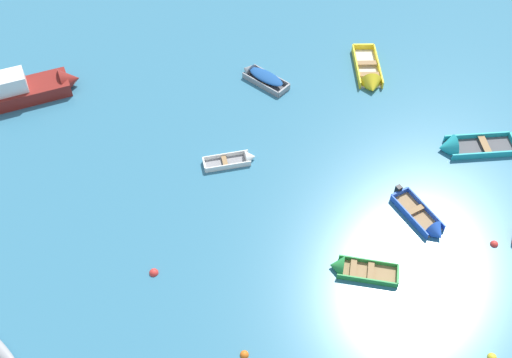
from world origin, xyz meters
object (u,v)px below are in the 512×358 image
Objects in this scene: motor_launch_maroon_distant_center at (29,88)px; rowboat_white_back_row_left at (239,159)px; rowboat_turquoise_near_camera at (460,147)px; mooring_buoy_near_foreground at (244,355)px; rowboat_green_midfield_right at (349,268)px; mooring_buoy_central at (154,273)px; rowboat_yellow_cluster_outer at (370,78)px; mooring_buoy_between_boats_right at (492,357)px; rowboat_blue_foreground_center at (427,223)px; rowboat_grey_back_row_right at (260,76)px; mooring_buoy_between_boats_left at (494,244)px.

motor_launch_maroon_distant_center reaches higher than rowboat_white_back_row_left.
rowboat_turquoise_near_camera is 11.90× the size of mooring_buoy_near_foreground.
rowboat_green_midfield_right reaches higher than mooring_buoy_central.
rowboat_yellow_cluster_outer is 11.62× the size of mooring_buoy_between_boats_right.
motor_launch_maroon_distant_center reaches higher than rowboat_blue_foreground_center.
rowboat_grey_back_row_right is 8.56× the size of mooring_buoy_between_boats_right.
mooring_buoy_between_boats_right is (2.74, -6.19, -0.17)m from rowboat_blue_foreground_center.
rowboat_white_back_row_left is 14.91m from mooring_buoy_between_boats_right.
mooring_buoy_between_boats_right is at bearing -50.12° from rowboat_grey_back_row_right.
rowboat_grey_back_row_right is at bearing 137.94° from rowboat_blue_foreground_center.
rowboat_turquoise_near_camera reaches higher than rowboat_blue_foreground_center.
rowboat_turquoise_near_camera is 16.02m from mooring_buoy_near_foreground.
rowboat_white_back_row_left is (-11.13, -3.20, -0.04)m from rowboat_turquoise_near_camera.
mooring_buoy_between_boats_right is (1.18, -11.61, -0.18)m from rowboat_turquoise_near_camera.
rowboat_grey_back_row_right is 0.56× the size of motor_launch_maroon_distant_center.
mooring_buoy_near_foreground is at bearing -130.78° from rowboat_blue_foreground_center.
rowboat_turquoise_near_camera is 6.09m from mooring_buoy_between_boats_left.
rowboat_grey_back_row_right is 8.89× the size of mooring_buoy_near_foreground.
mooring_buoy_between_boats_left is at bearing -12.03° from rowboat_white_back_row_left.
mooring_buoy_near_foreground is (15.35, -12.91, -0.58)m from motor_launch_maroon_distant_center.
rowboat_blue_foreground_center is (22.35, -4.80, -0.40)m from motor_launch_maroon_distant_center.
rowboat_yellow_cluster_outer is at bearing 109.26° from rowboat_blue_foreground_center.
motor_launch_maroon_distant_center is at bearing 156.36° from mooring_buoy_between_boats_right.
mooring_buoy_between_boats_right is (6.06, -2.95, -0.14)m from rowboat_green_midfield_right.
mooring_buoy_between_boats_left is at bearing -8.69° from rowboat_blue_foreground_center.
rowboat_grey_back_row_right is at bearing 163.03° from rowboat_turquoise_near_camera.
mooring_buoy_between_boats_right is at bearing -4.03° from mooring_buoy_central.
rowboat_blue_foreground_center is 12.86m from mooring_buoy_central.
rowboat_turquoise_near_camera reaches higher than rowboat_grey_back_row_right.
rowboat_grey_back_row_right is at bearing 129.88° from mooring_buoy_between_boats_right.
rowboat_yellow_cluster_outer is 11.90× the size of mooring_buoy_between_boats_left.
mooring_buoy_between_boats_right is (25.09, -10.99, -0.58)m from motor_launch_maroon_distant_center.
rowboat_yellow_cluster_outer is at bearing 10.83° from rowboat_grey_back_row_right.
mooring_buoy_central is at bearing -162.48° from mooring_buoy_between_boats_left.
rowboat_green_midfield_right is 8.31× the size of mooring_buoy_between_boats_left.
rowboat_turquoise_near_camera is (4.88, 8.66, 0.04)m from rowboat_green_midfield_right.
rowboat_yellow_cluster_outer is 17.48m from mooring_buoy_between_boats_right.
rowboat_yellow_cluster_outer is 1.57× the size of rowboat_white_back_row_left.
mooring_buoy_central is at bearing -141.56° from rowboat_turquoise_near_camera.
rowboat_turquoise_near_camera is at bearing 38.44° from mooring_buoy_central.
rowboat_white_back_row_left reaches higher than mooring_buoy_near_foreground.
rowboat_yellow_cluster_outer reaches higher than rowboat_green_midfield_right.
mooring_buoy_between_boats_right is at bearing -23.64° from motor_launch_maroon_distant_center.
rowboat_grey_back_row_right is 19.68m from mooring_buoy_between_boats_right.
rowboat_grey_back_row_right is at bearing 144.11° from mooring_buoy_between_boats_left.
mooring_buoy_between_boats_left reaches higher than mooring_buoy_near_foreground.
rowboat_grey_back_row_right reaches higher than mooring_buoy_between_boats_left.
mooring_buoy_near_foreground is at bearing -168.82° from mooring_buoy_between_boats_right.
motor_launch_maroon_distant_center is 14.54m from mooring_buoy_central.
rowboat_turquoise_near_camera is at bearing 16.03° from rowboat_white_back_row_left.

